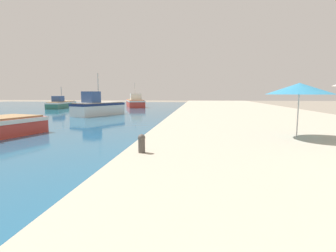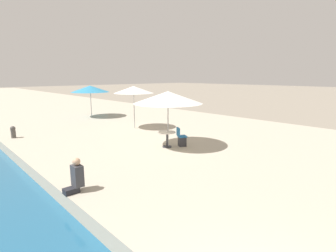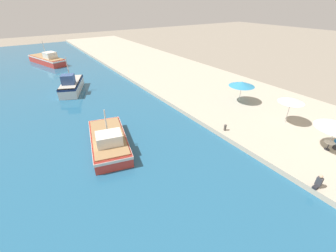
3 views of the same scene
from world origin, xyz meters
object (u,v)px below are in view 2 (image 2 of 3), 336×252
(cafe_umbrella_striped, at_px, (90,89))
(cafe_chair_left, at_px, (182,139))
(cafe_umbrella_pink, at_px, (168,97))
(person_at_quay, at_px, (76,177))
(cafe_table, at_px, (167,136))
(cafe_umbrella_white, at_px, (134,90))
(mooring_bollard, at_px, (13,132))

(cafe_umbrella_striped, distance_m, cafe_chair_left, 11.59)
(cafe_umbrella_pink, relative_size, person_at_quay, 3.16)
(person_at_quay, bearing_deg, cafe_chair_left, 13.60)
(cafe_umbrella_pink, height_order, cafe_table, cafe_umbrella_pink)
(cafe_umbrella_striped, distance_m, person_at_quay, 14.67)
(cafe_chair_left, bearing_deg, cafe_table, -90.00)
(cafe_umbrella_white, bearing_deg, mooring_bollard, 160.34)
(cafe_chair_left, xyz_separation_m, person_at_quay, (-5.85, -1.41, 0.12))
(cafe_chair_left, bearing_deg, cafe_umbrella_white, -161.94)
(cafe_umbrella_white, xyz_separation_m, cafe_chair_left, (-0.91, -5.09, -2.13))
(cafe_table, relative_size, cafe_chair_left, 0.88)
(cafe_umbrella_white, relative_size, mooring_bollard, 4.10)
(cafe_umbrella_pink, distance_m, cafe_chair_left, 2.12)
(cafe_table, relative_size, mooring_bollard, 1.22)
(cafe_umbrella_white, distance_m, cafe_chair_left, 5.59)
(cafe_umbrella_pink, distance_m, cafe_umbrella_striped, 11.13)
(cafe_umbrella_pink, bearing_deg, mooring_bollard, 125.22)
(cafe_umbrella_pink, bearing_deg, cafe_table, -161.80)
(cafe_table, bearing_deg, person_at_quay, -161.37)
(cafe_umbrella_striped, xyz_separation_m, cafe_table, (-1.75, -11.03, -1.74))
(mooring_bollard, bearing_deg, cafe_table, -55.41)
(cafe_umbrella_pink, distance_m, cafe_table, 1.81)
(cafe_table, relative_size, person_at_quay, 0.79)
(cafe_umbrella_white, xyz_separation_m, cafe_table, (-1.54, -4.75, -1.92))
(mooring_bollard, bearing_deg, cafe_umbrella_striped, 31.23)
(cafe_umbrella_pink, xyz_separation_m, mooring_bollard, (-4.94, 7.00, -1.99))
(cafe_umbrella_white, distance_m, cafe_table, 5.35)
(cafe_umbrella_pink, xyz_separation_m, cafe_umbrella_striped, (1.66, 11.00, -0.06))
(cafe_umbrella_pink, xyz_separation_m, cafe_umbrella_white, (1.45, 4.72, 0.12))
(cafe_umbrella_striped, bearing_deg, cafe_table, -99.01)
(cafe_umbrella_pink, bearing_deg, cafe_umbrella_striped, 81.44)
(cafe_chair_left, height_order, person_at_quay, person_at_quay)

